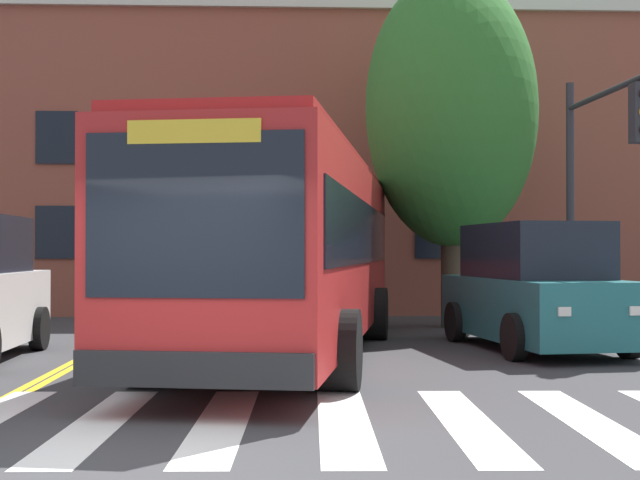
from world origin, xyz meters
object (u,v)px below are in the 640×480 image
object	(u,v)px
car_teal_far_lane	(534,290)
traffic_light_near_corner	(599,161)
city_bus	(290,247)
street_tree_curbside_large	(452,110)

from	to	relation	value
car_teal_far_lane	traffic_light_near_corner	distance (m)	2.88
traffic_light_near_corner	city_bus	bearing A→B (deg)	-166.22
city_bus	street_tree_curbside_large	xyz separation A→B (m)	(3.76, 5.35, 3.18)
street_tree_curbside_large	car_teal_far_lane	bearing A→B (deg)	-83.24
car_teal_far_lane	traffic_light_near_corner	xyz separation A→B (m)	(1.44, 0.77, 2.37)
city_bus	traffic_light_near_corner	xyz separation A→B (m)	(5.77, 1.41, 1.62)
traffic_light_near_corner	street_tree_curbside_large	world-z (taller)	street_tree_curbside_large
car_teal_far_lane	street_tree_curbside_large	size ratio (longest dim) A/B	0.62
car_teal_far_lane	city_bus	bearing A→B (deg)	-171.51
city_bus	car_teal_far_lane	size ratio (longest dim) A/B	2.45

